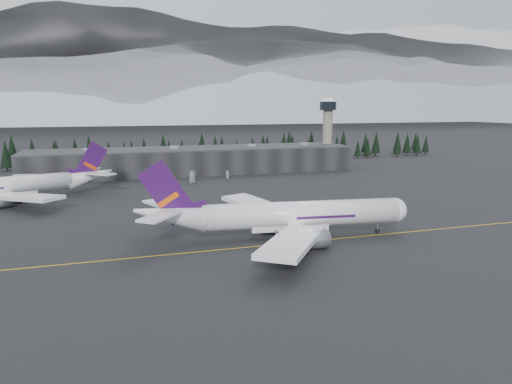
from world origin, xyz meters
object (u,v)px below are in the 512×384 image
object	(u,v)px
control_tower	(328,124)
gse_vehicle_b	(228,177)
jet_main	(278,216)
gse_vehicle_a	(192,182)
jet_parked	(15,185)
terminal	(194,160)

from	to	relation	value
control_tower	gse_vehicle_b	xyz separation A→B (m)	(-63.60, -27.44, -22.76)
control_tower	jet_main	size ratio (longest dim) A/B	0.53
gse_vehicle_a	jet_parked	bearing A→B (deg)	174.78
control_tower	gse_vehicle_a	xyz separation A→B (m)	(-81.62, -35.95, -22.61)
terminal	control_tower	xyz separation A→B (m)	(75.00, 3.00, 17.11)
terminal	gse_vehicle_b	size ratio (longest dim) A/B	42.16
terminal	gse_vehicle_a	world-z (taller)	terminal
gse_vehicle_a	gse_vehicle_b	world-z (taller)	gse_vehicle_a
gse_vehicle_b	jet_parked	bearing A→B (deg)	-108.54
control_tower	gse_vehicle_b	size ratio (longest dim) A/B	9.93
gse_vehicle_a	jet_main	bearing A→B (deg)	-105.88
jet_main	jet_parked	distance (m)	101.72
gse_vehicle_b	terminal	bearing A→B (deg)	168.91
control_tower	gse_vehicle_a	distance (m)	92.01
jet_parked	gse_vehicle_b	xyz separation A→B (m)	(83.78, 26.49, -5.02)
jet_main	gse_vehicle_b	bearing A→B (deg)	91.09
gse_vehicle_b	control_tower	bearing A→B (deg)	77.25
jet_parked	gse_vehicle_b	size ratio (longest dim) A/B	17.58
control_tower	gse_vehicle_b	bearing A→B (deg)	-156.66
jet_main	gse_vehicle_a	size ratio (longest dim) A/B	12.40
terminal	gse_vehicle_b	distance (m)	27.56
control_tower	jet_parked	distance (m)	157.94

